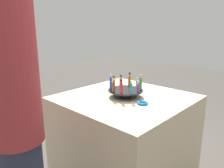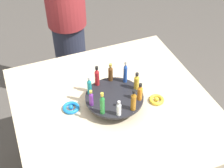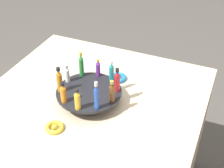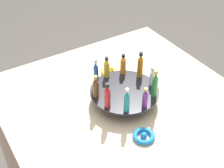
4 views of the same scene
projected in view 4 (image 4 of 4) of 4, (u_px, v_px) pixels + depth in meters
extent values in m
cube|color=beige|center=(122.00, 155.00, 1.64)|extent=(1.03, 1.03, 0.76)
cylinder|color=black|center=(124.00, 101.00, 1.40)|extent=(0.20, 0.20, 0.01)
cylinder|color=black|center=(124.00, 96.00, 1.38)|extent=(0.11, 0.11, 0.04)
cylinder|color=black|center=(124.00, 91.00, 1.37)|extent=(0.30, 0.30, 0.01)
cylinder|color=#B21E23|center=(107.00, 99.00, 1.25)|extent=(0.02, 0.02, 0.09)
cone|color=#B21E23|center=(107.00, 89.00, 1.22)|extent=(0.02, 0.02, 0.02)
cylinder|color=black|center=(107.00, 85.00, 1.21)|extent=(0.02, 0.02, 0.02)
cylinder|color=teal|center=(127.00, 103.00, 1.24)|extent=(0.02, 0.02, 0.08)
cone|color=teal|center=(127.00, 94.00, 1.21)|extent=(0.02, 0.02, 0.02)
cylinder|color=silver|center=(127.00, 90.00, 1.20)|extent=(0.01, 0.01, 0.01)
cylinder|color=#702D93|center=(145.00, 100.00, 1.26)|extent=(0.02, 0.02, 0.07)
cone|color=#702D93|center=(146.00, 92.00, 1.24)|extent=(0.02, 0.02, 0.01)
cylinder|color=gold|center=(146.00, 90.00, 1.23)|extent=(0.01, 0.01, 0.01)
cylinder|color=#288438|center=(155.00, 87.00, 1.31)|extent=(0.02, 0.02, 0.09)
cone|color=#288438|center=(156.00, 76.00, 1.27)|extent=(0.02, 0.02, 0.02)
cylinder|color=gold|center=(156.00, 73.00, 1.26)|extent=(0.02, 0.02, 0.02)
cylinder|color=silver|center=(152.00, 79.00, 1.38)|extent=(0.02, 0.02, 0.06)
cone|color=silver|center=(153.00, 71.00, 1.35)|extent=(0.02, 0.02, 0.01)
cylinder|color=#B2B2B7|center=(153.00, 69.00, 1.35)|extent=(0.02, 0.02, 0.01)
cylinder|color=#AD6B19|center=(140.00, 68.00, 1.42)|extent=(0.03, 0.03, 0.09)
cone|color=#AD6B19|center=(141.00, 58.00, 1.38)|extent=(0.02, 0.02, 0.02)
cylinder|color=black|center=(141.00, 54.00, 1.37)|extent=(0.02, 0.02, 0.02)
cylinder|color=orange|center=(123.00, 67.00, 1.44)|extent=(0.03, 0.03, 0.07)
cone|color=orange|center=(123.00, 58.00, 1.41)|extent=(0.02, 0.02, 0.02)
cylinder|color=black|center=(123.00, 56.00, 1.41)|extent=(0.02, 0.02, 0.01)
cylinder|color=gold|center=(107.00, 70.00, 1.42)|extent=(0.03, 0.03, 0.08)
cone|color=gold|center=(107.00, 61.00, 1.39)|extent=(0.03, 0.03, 0.02)
cylinder|color=black|center=(107.00, 59.00, 1.38)|extent=(0.02, 0.02, 0.01)
cylinder|color=#234CAD|center=(96.00, 76.00, 1.36)|extent=(0.02, 0.02, 0.10)
cone|color=#234CAD|center=(96.00, 65.00, 1.32)|extent=(0.02, 0.02, 0.02)
cylinder|color=silver|center=(96.00, 61.00, 1.31)|extent=(0.01, 0.01, 0.02)
cylinder|color=brown|center=(96.00, 90.00, 1.30)|extent=(0.03, 0.03, 0.08)
cone|color=brown|center=(96.00, 81.00, 1.28)|extent=(0.02, 0.02, 0.02)
cylinder|color=#B79338|center=(95.00, 78.00, 1.27)|extent=(0.02, 0.02, 0.01)
torus|color=gold|center=(109.00, 72.00, 1.57)|extent=(0.08, 0.08, 0.02)
sphere|color=gold|center=(109.00, 71.00, 1.57)|extent=(0.03, 0.03, 0.03)
torus|color=blue|center=(144.00, 136.00, 1.23)|extent=(0.09, 0.09, 0.02)
sphere|color=blue|center=(144.00, 135.00, 1.22)|extent=(0.03, 0.03, 0.03)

